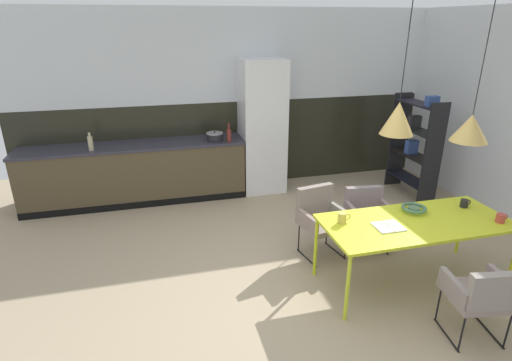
{
  "coord_description": "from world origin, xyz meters",
  "views": [
    {
      "loc": [
        -1.3,
        -3.15,
        2.57
      ],
      "look_at": [
        -0.22,
        0.99,
        0.9
      ],
      "focal_mm": 28.5,
      "sensor_mm": 36.0,
      "label": 1
    }
  ],
  "objects_px": {
    "cooking_pot": "(215,137)",
    "bottle_spice_small": "(229,135)",
    "armchair_near_window": "(367,210)",
    "mug_wide_latte": "(501,218)",
    "mug_glass_clear": "(342,218)",
    "pendant_lamp_over_table_near": "(398,118)",
    "dining_table": "(416,225)",
    "open_shelf_unit": "(415,142)",
    "armchair_far_side": "(320,213)",
    "mug_dark_espresso": "(464,203)",
    "fruit_bowl": "(414,208)",
    "pendant_lamp_over_table_far": "(470,128)",
    "open_book": "(388,227)",
    "armchair_facing_counter": "(484,293)",
    "bottle_wine_green": "(90,143)",
    "refrigerator_column": "(262,127)"
  },
  "relations": [
    {
      "from": "mug_wide_latte",
      "to": "bottle_spice_small",
      "type": "bearing_deg",
      "value": 126.52
    },
    {
      "from": "dining_table",
      "to": "armchair_far_side",
      "type": "height_order",
      "value": "armchair_far_side"
    },
    {
      "from": "mug_glass_clear",
      "to": "pendant_lamp_over_table_far",
      "type": "bearing_deg",
      "value": -10.2
    },
    {
      "from": "bottle_spice_small",
      "to": "bottle_wine_green",
      "type": "bearing_deg",
      "value": 178.44
    },
    {
      "from": "armchair_near_window",
      "to": "open_book",
      "type": "distance_m",
      "value": 0.94
    },
    {
      "from": "mug_wide_latte",
      "to": "bottle_spice_small",
      "type": "height_order",
      "value": "bottle_spice_small"
    },
    {
      "from": "refrigerator_column",
      "to": "bottle_spice_small",
      "type": "xyz_separation_m",
      "value": [
        -0.57,
        -0.21,
        -0.03
      ]
    },
    {
      "from": "pendant_lamp_over_table_far",
      "to": "open_shelf_unit",
      "type": "bearing_deg",
      "value": 64.42
    },
    {
      "from": "open_book",
      "to": "bottle_wine_green",
      "type": "xyz_separation_m",
      "value": [
        -2.99,
        2.8,
        0.28
      ]
    },
    {
      "from": "armchair_near_window",
      "to": "open_book",
      "type": "bearing_deg",
      "value": 79.28
    },
    {
      "from": "dining_table",
      "to": "fruit_bowl",
      "type": "relative_size",
      "value": 7.45
    },
    {
      "from": "armchair_near_window",
      "to": "mug_wide_latte",
      "type": "bearing_deg",
      "value": 136.24
    },
    {
      "from": "dining_table",
      "to": "armchair_near_window",
      "type": "bearing_deg",
      "value": 95.31
    },
    {
      "from": "cooking_pot",
      "to": "open_shelf_unit",
      "type": "xyz_separation_m",
      "value": [
        2.98,
        -0.72,
        -0.11
      ]
    },
    {
      "from": "armchair_facing_counter",
      "to": "mug_wide_latte",
      "type": "relative_size",
      "value": 5.88
    },
    {
      "from": "fruit_bowl",
      "to": "bottle_spice_small",
      "type": "relative_size",
      "value": 0.91
    },
    {
      "from": "armchair_facing_counter",
      "to": "cooking_pot",
      "type": "xyz_separation_m",
      "value": [
        -1.63,
        3.71,
        0.47
      ]
    },
    {
      "from": "mug_glass_clear",
      "to": "armchair_far_side",
      "type": "bearing_deg",
      "value": 85.62
    },
    {
      "from": "armchair_near_window",
      "to": "fruit_bowl",
      "type": "height_order",
      "value": "fruit_bowl"
    },
    {
      "from": "armchair_far_side",
      "to": "mug_dark_espresso",
      "type": "bearing_deg",
      "value": 144.65
    },
    {
      "from": "cooking_pot",
      "to": "bottle_spice_small",
      "type": "xyz_separation_m",
      "value": [
        0.2,
        -0.12,
        0.05
      ]
    },
    {
      "from": "mug_wide_latte",
      "to": "bottle_spice_small",
      "type": "relative_size",
      "value": 0.46
    },
    {
      "from": "mug_wide_latte",
      "to": "cooking_pot",
      "type": "xyz_separation_m",
      "value": [
        -2.37,
        3.04,
        0.2
      ]
    },
    {
      "from": "open_book",
      "to": "pendant_lamp_over_table_near",
      "type": "relative_size",
      "value": 0.24
    },
    {
      "from": "refrigerator_column",
      "to": "pendant_lamp_over_table_far",
      "type": "relative_size",
      "value": 1.71
    },
    {
      "from": "dining_table",
      "to": "refrigerator_column",
      "type": "bearing_deg",
      "value": 105.48
    },
    {
      "from": "fruit_bowl",
      "to": "bottle_wine_green",
      "type": "height_order",
      "value": "bottle_wine_green"
    },
    {
      "from": "armchair_facing_counter",
      "to": "mug_glass_clear",
      "type": "relative_size",
      "value": 5.64
    },
    {
      "from": "mug_glass_clear",
      "to": "cooking_pot",
      "type": "relative_size",
      "value": 0.53
    },
    {
      "from": "dining_table",
      "to": "cooking_pot",
      "type": "relative_size",
      "value": 7.42
    },
    {
      "from": "armchair_far_side",
      "to": "bottle_wine_green",
      "type": "xyz_separation_m",
      "value": [
        -2.64,
        1.94,
        0.5
      ]
    },
    {
      "from": "refrigerator_column",
      "to": "armchair_far_side",
      "type": "height_order",
      "value": "refrigerator_column"
    },
    {
      "from": "mug_glass_clear",
      "to": "pendant_lamp_over_table_near",
      "type": "xyz_separation_m",
      "value": [
        0.36,
        -0.17,
        1.01
      ]
    },
    {
      "from": "cooking_pot",
      "to": "armchair_near_window",
      "type": "bearing_deg",
      "value": -53.05
    },
    {
      "from": "open_book",
      "to": "mug_dark_espresso",
      "type": "relative_size",
      "value": 2.19
    },
    {
      "from": "mug_wide_latte",
      "to": "refrigerator_column",
      "type": "bearing_deg",
      "value": 116.9
    },
    {
      "from": "cooking_pot",
      "to": "bottle_spice_small",
      "type": "height_order",
      "value": "bottle_spice_small"
    },
    {
      "from": "fruit_bowl",
      "to": "mug_wide_latte",
      "type": "bearing_deg",
      "value": -31.68
    },
    {
      "from": "refrigerator_column",
      "to": "open_book",
      "type": "xyz_separation_m",
      "value": [
        0.46,
        -2.96,
        -0.31
      ]
    },
    {
      "from": "cooking_pot",
      "to": "open_shelf_unit",
      "type": "distance_m",
      "value": 3.07
    },
    {
      "from": "armchair_facing_counter",
      "to": "dining_table",
      "type": "bearing_deg",
      "value": 102.58
    },
    {
      "from": "armchair_facing_counter",
      "to": "mug_wide_latte",
      "type": "height_order",
      "value": "mug_wide_latte"
    },
    {
      "from": "armchair_facing_counter",
      "to": "bottle_wine_green",
      "type": "relative_size",
      "value": 3.0
    },
    {
      "from": "open_shelf_unit",
      "to": "refrigerator_column",
      "type": "bearing_deg",
      "value": -110.29
    },
    {
      "from": "refrigerator_column",
      "to": "mug_wide_latte",
      "type": "height_order",
      "value": "refrigerator_column"
    },
    {
      "from": "bottle_spice_small",
      "to": "dining_table",
      "type": "bearing_deg",
      "value": -62.9
    },
    {
      "from": "open_book",
      "to": "mug_dark_espresso",
      "type": "height_order",
      "value": "mug_dark_espresso"
    },
    {
      "from": "open_book",
      "to": "open_shelf_unit",
      "type": "distance_m",
      "value": 2.77
    },
    {
      "from": "armchair_facing_counter",
      "to": "armchair_near_window",
      "type": "bearing_deg",
      "value": 103.61
    },
    {
      "from": "mug_glass_clear",
      "to": "pendant_lamp_over_table_far",
      "type": "xyz_separation_m",
      "value": [
        1.12,
        -0.2,
        0.89
      ]
    }
  ]
}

